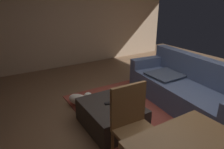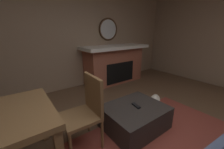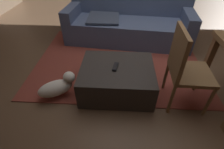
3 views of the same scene
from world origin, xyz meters
name	(u,v)px [view 2 (image 2 of 3)]	position (x,y,z in m)	size (l,w,h in m)	color
wall_back_fireplace_side	(60,36)	(0.00, -2.88, 1.33)	(7.41, 0.12, 2.67)	#9E846B
fireplace	(114,64)	(-1.35, -2.50, 0.54)	(1.91, 0.76, 1.07)	#9E5642
round_wall_mirror	(108,29)	(-1.35, -2.79, 1.49)	(0.63, 0.05, 0.63)	#4C331E
ottoman_coffee_table	(134,117)	(-0.35, -0.67, 0.18)	(0.90, 0.74, 0.36)	#2D2826
tv_remote	(136,106)	(-0.38, -0.67, 0.37)	(0.05, 0.16, 0.02)	black
dining_chair_west	(86,108)	(0.37, -0.82, 0.52)	(0.45, 0.45, 0.93)	brown
small_dog	(155,100)	(-1.08, -0.84, 0.16)	(0.46, 0.38, 0.28)	silver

